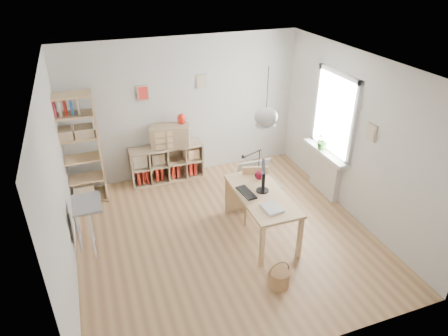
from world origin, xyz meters
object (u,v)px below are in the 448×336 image
object	(u,v)px
desk	(262,199)
chair	(255,191)
storage_chest	(260,188)
monitor	(263,177)
cube_shelf	(166,165)
tall_bookshelf	(75,147)
drawer_chest	(170,136)

from	to	relation	value
desk	chair	distance (m)	0.49
desk	chair	size ratio (longest dim) A/B	1.69
storage_chest	monitor	bearing A→B (deg)	-113.64
storage_chest	cube_shelf	bearing A→B (deg)	137.96
cube_shelf	tall_bookshelf	xyz separation A→B (m)	(-1.56, -0.28, 0.79)
desk	drawer_chest	xyz separation A→B (m)	(-0.90, 2.19, 0.27)
monitor	drawer_chest	world-z (taller)	monitor
cube_shelf	chair	size ratio (longest dim) A/B	1.58
chair	drawer_chest	world-z (taller)	drawer_chest
desk	monitor	bearing A→B (deg)	59.63
tall_bookshelf	drawer_chest	bearing A→B (deg)	8.10
chair	drawer_chest	bearing A→B (deg)	138.20
cube_shelf	chair	bearing A→B (deg)	-57.47
cube_shelf	storage_chest	size ratio (longest dim) A/B	1.98
monitor	tall_bookshelf	bearing A→B (deg)	168.92
tall_bookshelf	storage_chest	distance (m)	3.29
desk	chair	bearing A→B (deg)	76.75
desk	storage_chest	world-z (taller)	desk
chair	desk	bearing A→B (deg)	-85.24
storage_chest	monitor	distance (m)	1.23
storage_chest	drawer_chest	distance (m)	1.95
cube_shelf	monitor	xyz separation A→B (m)	(1.06, -2.16, 0.70)
tall_bookshelf	monitor	distance (m)	3.23
desk	cube_shelf	bearing A→B (deg)	114.61
tall_bookshelf	cube_shelf	bearing A→B (deg)	10.19
desk	monitor	distance (m)	0.35
storage_chest	drawer_chest	size ratio (longest dim) A/B	0.98
tall_bookshelf	monitor	xyz separation A→B (m)	(2.63, -1.88, -0.09)
chair	storage_chest	size ratio (longest dim) A/B	1.26
desk	drawer_chest	size ratio (longest dim) A/B	2.08
desk	cube_shelf	xyz separation A→B (m)	(-1.02, 2.23, -0.36)
monitor	chair	bearing A→B (deg)	104.84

